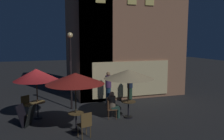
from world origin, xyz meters
TOP-DOWN VIEW (x-y plane):
  - ground_plane at (0.00, 0.00)m, footprint 60.00×60.00m
  - cafe_building at (3.83, 3.32)m, footprint 6.87×6.42m
  - street_lamp_near_corner at (0.96, 0.44)m, footprint 0.28×0.28m
  - menu_sandwich_board at (-1.15, -1.40)m, footprint 0.82×0.77m
  - cafe_table_0 at (-0.70, -0.53)m, footprint 0.68×0.68m
  - cafe_table_1 at (3.26, -1.69)m, footprint 0.67×0.67m
  - cafe_table_2 at (0.73, -2.55)m, footprint 0.60×0.60m
  - patio_umbrella_0 at (-0.70, -0.53)m, footprint 1.98×1.98m
  - patio_umbrella_1 at (3.26, -1.69)m, footprint 2.26×2.26m
  - patio_umbrella_2 at (0.73, -2.55)m, footprint 2.24×2.24m
  - cafe_chair_0 at (-1.20, 0.15)m, footprint 0.61×0.61m
  - cafe_chair_1 at (2.41, -1.56)m, footprint 0.49×0.49m
  - cafe_chair_2 at (0.94, -3.31)m, footprint 0.52×0.52m
  - patron_seated_0 at (2.56, -1.58)m, footprint 0.53×0.38m
  - patron_standing_1 at (3.02, 0.66)m, footprint 0.33×0.33m
  - patron_standing_2 at (4.26, 0.58)m, footprint 0.31×0.31m

SIDE VIEW (x-z plane):
  - ground_plane at x=0.00m, z-range 0.00..0.00m
  - menu_sandwich_board at x=-1.15m, z-range 0.01..0.90m
  - cafe_table_2 at x=0.73m, z-range 0.12..0.86m
  - cafe_table_1 at x=3.26m, z-range 0.15..0.92m
  - cafe_table_0 at x=-0.70m, z-range 0.16..0.93m
  - cafe_chair_1 at x=2.41m, z-range 0.08..1.03m
  - cafe_chair_0 at x=-1.20m, z-range 0.10..1.03m
  - cafe_chair_2 at x=0.94m, z-range 0.09..1.06m
  - patron_seated_0 at x=2.56m, z-range 0.08..1.32m
  - patron_standing_2 at x=4.26m, z-range 0.01..1.65m
  - patron_standing_1 at x=3.02m, z-range 0.02..1.84m
  - patio_umbrella_0 at x=-0.70m, z-range 0.87..3.15m
  - patio_umbrella_1 at x=3.26m, z-range 0.90..3.13m
  - patio_umbrella_2 at x=0.73m, z-range 0.93..3.24m
  - street_lamp_near_corner at x=0.96m, z-range 0.63..4.55m
  - cafe_building at x=3.83m, z-range -0.01..7.92m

